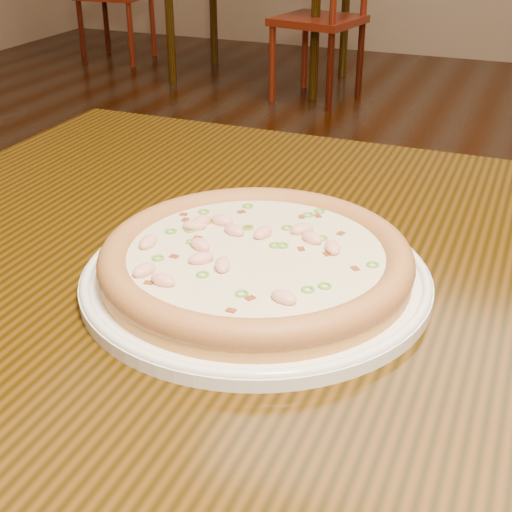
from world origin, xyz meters
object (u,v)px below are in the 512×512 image
at_px(hero_table, 384,368).
at_px(plate, 256,276).
at_px(pizza, 256,259).
at_px(chair_b, 327,20).

distance_m(hero_table, plate, 0.17).
bearing_deg(pizza, plate, 4.46).
bearing_deg(chair_b, pizza, -74.21).
bearing_deg(chair_b, hero_table, -72.04).
bearing_deg(pizza, chair_b, 105.79).
relative_size(hero_table, pizza, 4.10).
bearing_deg(plate, pizza, -175.54).
height_order(pizza, chair_b, chair_b).
height_order(hero_table, pizza, pizza).
bearing_deg(plate, chair_b, 105.80).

